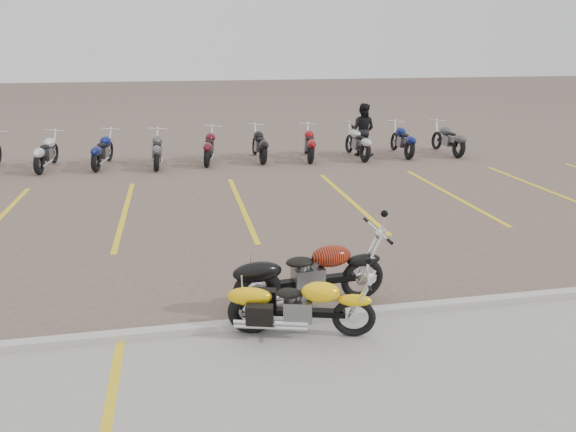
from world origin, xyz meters
name	(u,v)px	position (x,y,z in m)	size (l,w,h in m)	color
ground	(269,269)	(0.00, 0.00, 0.00)	(100.00, 100.00, 0.00)	#6D584D
curb	(292,320)	(0.00, -2.00, 0.06)	(60.00, 0.18, 0.12)	#ADAAA3
parking_stripes	(241,206)	(0.00, 4.00, 0.00)	(38.00, 5.50, 0.01)	gold
yellow_cruiser	(298,307)	(0.01, -2.30, 0.40)	(1.92, 0.67, 0.81)	black
flame_cruiser	(306,278)	(0.31, -1.53, 0.47)	(2.31, 0.41, 0.95)	black
person_b	(363,130)	(4.83, 9.44, 0.89)	(0.87, 0.67, 1.78)	black
bg_bike_row	(208,146)	(-0.45, 9.13, 0.55)	(17.26, 2.04, 1.10)	black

